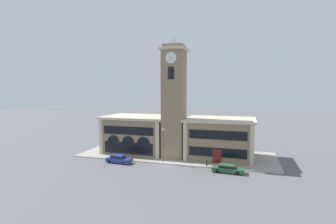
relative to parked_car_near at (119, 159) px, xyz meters
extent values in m
plane|color=#56565B|center=(8.36, 1.49, -0.73)|extent=(300.00, 300.00, 0.00)
cube|color=gray|center=(8.36, 8.55, -0.66)|extent=(37.71, 14.13, 0.15)
cube|color=#897056|center=(8.36, 6.36, 9.31)|extent=(3.95, 3.95, 20.09)
cube|color=beige|center=(8.36, 6.36, 19.58)|extent=(4.65, 4.65, 0.45)
cube|color=#897056|center=(8.36, 6.36, 20.10)|extent=(3.63, 3.63, 0.60)
cylinder|color=#4C4C51|center=(8.36, 6.36, 21.00)|extent=(0.10, 0.10, 1.20)
cylinder|color=silver|center=(8.36, 4.33, 17.86)|extent=(1.98, 0.10, 1.98)
cylinder|color=black|center=(8.36, 4.26, 17.86)|extent=(0.16, 0.04, 0.16)
cylinder|color=silver|center=(6.34, 6.36, 17.86)|extent=(0.10, 1.98, 1.98)
cylinder|color=black|center=(6.27, 6.36, 17.86)|extent=(0.04, 0.16, 0.16)
cube|color=black|center=(8.36, 4.34, 15.17)|extent=(1.11, 0.10, 2.20)
cube|color=#897056|center=(-0.20, 9.00, 2.80)|extent=(12.58, 9.23, 7.07)
cube|color=beige|center=(-0.20, 9.00, 6.56)|extent=(13.28, 9.93, 0.45)
cube|color=beige|center=(-6.14, 4.32, 2.80)|extent=(0.70, 0.16, 7.07)
cube|color=beige|center=(5.74, 4.32, 2.80)|extent=(0.70, 0.16, 7.07)
cube|color=black|center=(-0.20, 4.34, 4.36)|extent=(10.32, 0.10, 1.56)
cube|color=black|center=(-0.20, 4.34, 0.96)|extent=(10.06, 0.10, 2.26)
cylinder|color=black|center=(-3.34, 4.33, 2.09)|extent=(2.49, 0.06, 2.49)
cylinder|color=black|center=(-0.20, 4.33, 2.09)|extent=(2.49, 0.06, 2.49)
cylinder|color=black|center=(2.95, 4.33, 2.09)|extent=(2.49, 0.06, 2.49)
cube|color=#897056|center=(16.72, 9.00, 2.80)|extent=(12.17, 9.23, 7.07)
cube|color=beige|center=(16.72, 9.00, 6.56)|extent=(12.87, 9.93, 0.45)
cube|color=beige|center=(10.99, 4.32, 2.80)|extent=(0.70, 0.16, 7.07)
cube|color=beige|center=(22.46, 4.32, 2.80)|extent=(0.70, 0.16, 7.07)
cube|color=black|center=(16.72, 4.34, 4.35)|extent=(9.98, 0.10, 1.55)
cube|color=maroon|center=(16.72, 4.33, 0.54)|extent=(1.50, 0.12, 2.54)
cube|color=black|center=(16.72, 4.34, 1.30)|extent=(9.98, 0.10, 1.58)
cube|color=navy|center=(0.06, 0.00, -0.21)|extent=(4.48, 2.00, 0.69)
cube|color=navy|center=(-0.11, 0.01, 0.41)|extent=(2.19, 1.70, 0.55)
cube|color=black|center=(-0.11, 0.01, 0.41)|extent=(2.11, 1.73, 0.41)
cylinder|color=black|center=(1.46, 0.70, -0.41)|extent=(0.65, 0.25, 0.64)
cylinder|color=black|center=(1.38, -0.85, -0.41)|extent=(0.65, 0.25, 0.64)
cylinder|color=black|center=(-1.25, 0.84, -0.41)|extent=(0.65, 0.25, 0.64)
cylinder|color=black|center=(-1.34, -0.70, -0.41)|extent=(0.65, 0.25, 0.64)
cube|color=#285633|center=(18.91, 0.00, -0.25)|extent=(4.93, 2.03, 0.61)
cube|color=#285633|center=(18.72, 0.01, 0.29)|extent=(2.41, 1.72, 0.47)
cube|color=black|center=(18.72, 0.01, 0.29)|extent=(2.32, 1.75, 0.35)
cylinder|color=black|center=(20.45, 0.69, -0.40)|extent=(0.67, 0.26, 0.66)
cylinder|color=black|center=(20.37, -0.86, -0.40)|extent=(0.67, 0.26, 0.66)
cylinder|color=black|center=(17.45, 0.85, -0.40)|extent=(0.67, 0.26, 0.66)
cylinder|color=black|center=(17.37, -0.70, -0.40)|extent=(0.67, 0.26, 0.66)
cylinder|color=#4C4C51|center=(7.70, 1.96, 2.23)|extent=(0.12, 0.12, 5.63)
sphere|color=silver|center=(7.70, 1.96, 5.23)|extent=(0.36, 0.36, 0.36)
cylinder|color=black|center=(15.29, 1.99, -0.13)|extent=(0.18, 0.18, 0.90)
sphere|color=black|center=(15.29, 1.99, 0.40)|extent=(0.16, 0.16, 0.16)
cylinder|color=red|center=(1.82, 1.79, -0.23)|extent=(0.22, 0.22, 0.70)
sphere|color=red|center=(1.82, 1.79, 0.19)|extent=(0.19, 0.19, 0.19)
camera|label=1|loc=(21.62, -40.85, 12.03)|focal=28.00mm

